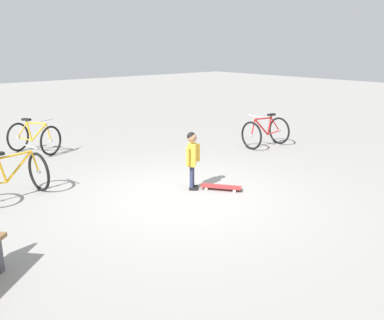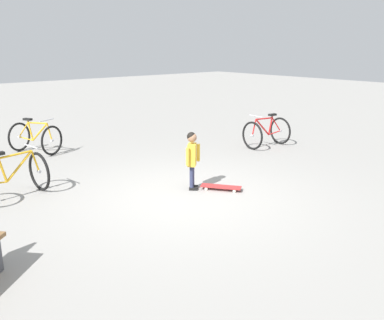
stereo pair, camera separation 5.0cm
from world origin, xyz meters
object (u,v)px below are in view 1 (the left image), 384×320
at_px(bicycle_far, 34,138).
at_px(bicycle_mid, 11,177).
at_px(bicycle_near, 266,132).
at_px(child_person, 192,154).
at_px(skateboard, 221,187).

bearing_deg(bicycle_far, bicycle_mid, -27.54).
distance_m(bicycle_near, bicycle_far, 5.75).
height_order(bicycle_near, bicycle_mid, same).
relative_size(bicycle_mid, bicycle_far, 0.90).
bearing_deg(bicycle_mid, child_person, 57.68).
height_order(bicycle_mid, bicycle_far, same).
bearing_deg(bicycle_far, skateboard, 17.48).
bearing_deg(bicycle_near, bicycle_far, -124.12).
bearing_deg(bicycle_near, child_person, -70.82).
bearing_deg(bicycle_far, child_person, 14.64).
distance_m(skateboard, bicycle_far, 5.11).
xyz_separation_m(child_person, skateboard, (0.38, 0.36, -0.60)).
xyz_separation_m(bicycle_near, bicycle_mid, (-0.42, -6.23, -0.00)).
distance_m(child_person, bicycle_near, 3.81).
height_order(child_person, bicycle_far, child_person).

